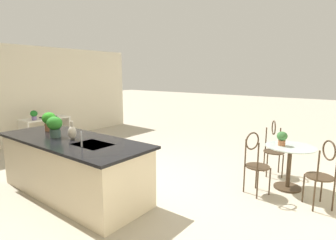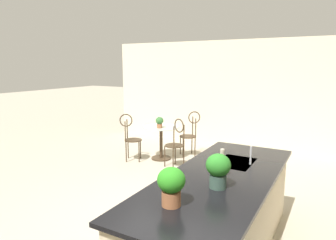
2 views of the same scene
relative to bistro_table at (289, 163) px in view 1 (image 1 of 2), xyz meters
name	(u,v)px [view 1 (image 1 of 2)]	position (x,y,z in m)	size (l,w,h in m)	color
ground_plane	(125,181)	(2.41, 1.49, -0.45)	(40.00, 40.00, 0.00)	#B2A893
wall_right	(13,96)	(6.67, 1.49, 0.90)	(0.12, 7.80, 2.70)	beige
kitchen_island	(73,166)	(2.71, 2.34, 0.02)	(2.80, 1.06, 0.92)	beige
bistro_table	(289,163)	(0.00, 0.00, 0.00)	(0.80, 0.80, 0.74)	#3D2D1E
chair_near_window	(274,145)	(0.42, -0.53, 0.13)	(0.51, 0.52, 1.04)	#3D2D1E
chair_by_island	(323,171)	(-0.55, 0.46, 0.13)	(0.53, 0.53, 1.04)	#3D2D1E
chair_toward_desk	(255,160)	(0.38, 0.58, 0.13)	(0.50, 0.52, 1.04)	#3D2D1E
sink_faucet	(81,139)	(2.16, 2.52, 0.58)	(0.02, 0.02, 0.22)	#B2B5BA
writing_desk	(46,126)	(6.06, 0.99, 0.06)	(0.60, 1.20, 0.74)	white
keyboard	(48,117)	(6.08, 0.89, 0.31)	(0.16, 0.44, 0.03)	black
potted_plant_on_table	(282,138)	(0.13, 0.04, 0.43)	(0.17, 0.17, 0.24)	#9E603D
potted_plant_counter_near	(55,125)	(3.01, 2.43, 0.67)	(0.24, 0.24, 0.34)	#385147
potted_plant_counter_far	(49,120)	(3.56, 2.22, 0.66)	(0.24, 0.24, 0.33)	#9E603D
potted_plant_on_desk	(34,115)	(5.94, 1.34, 0.44)	(0.18, 0.18, 0.25)	#7A669E
vase_on_counter	(72,132)	(2.66, 2.34, 0.58)	(0.13, 0.13, 0.29)	#BCB29E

